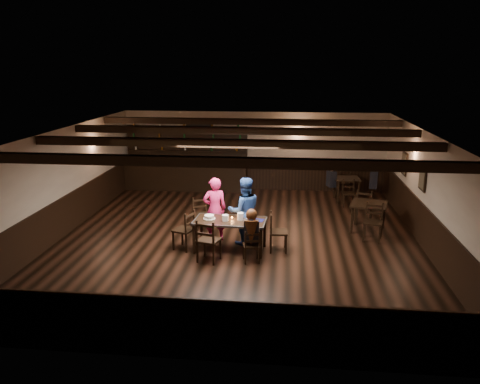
# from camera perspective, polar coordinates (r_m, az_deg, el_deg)

# --- Properties ---
(ground) EXTENTS (10.00, 10.00, 0.00)m
(ground) POSITION_cam_1_polar(r_m,az_deg,el_deg) (11.81, -0.24, -5.81)
(ground) COLOR black
(ground) RESTS_ON ground
(room_shell) EXTENTS (9.02, 10.02, 2.71)m
(room_shell) POSITION_cam_1_polar(r_m,az_deg,el_deg) (11.34, -0.18, 2.52)
(room_shell) COLOR beige
(room_shell) RESTS_ON ground
(dining_table) EXTENTS (1.72, 0.94, 0.75)m
(dining_table) POSITION_cam_1_polar(r_m,az_deg,el_deg) (10.93, -1.23, -3.80)
(dining_table) COLOR black
(dining_table) RESTS_ON ground
(chair_near_left) EXTENTS (0.56, 0.55, 0.99)m
(chair_near_left) POSITION_cam_1_polar(r_m,az_deg,el_deg) (10.33, -4.03, -5.59)
(chair_near_left) COLOR black
(chair_near_left) RESTS_ON ground
(chair_near_right) EXTENTS (0.42, 0.41, 0.77)m
(chair_near_right) POSITION_cam_1_polar(r_m,az_deg,el_deg) (10.33, 1.46, -6.33)
(chair_near_right) COLOR black
(chair_near_right) RESTS_ON ground
(chair_end_left) EXTENTS (0.55, 0.56, 0.95)m
(chair_end_left) POSITION_cam_1_polar(r_m,az_deg,el_deg) (11.09, -6.51, -4.28)
(chair_end_left) COLOR black
(chair_end_left) RESTS_ON ground
(chair_end_right) EXTENTS (0.44, 0.46, 0.93)m
(chair_end_right) POSITION_cam_1_polar(r_m,az_deg,el_deg) (10.98, 4.28, -4.49)
(chair_end_right) COLOR black
(chair_end_right) RESTS_ON ground
(chair_far_pushed) EXTENTS (0.51, 0.50, 0.85)m
(chair_far_pushed) POSITION_cam_1_polar(r_m,az_deg,el_deg) (12.44, -4.84, -2.33)
(chair_far_pushed) COLOR black
(chair_far_pushed) RESTS_ON ground
(woman_pink) EXTENTS (0.68, 0.55, 1.60)m
(woman_pink) POSITION_cam_1_polar(r_m,az_deg,el_deg) (11.55, -3.10, -2.11)
(woman_pink) COLOR #DE2483
(woman_pink) RESTS_ON ground
(man_blue) EXTENTS (0.96, 0.84, 1.66)m
(man_blue) POSITION_cam_1_polar(r_m,az_deg,el_deg) (11.30, 0.54, -2.33)
(man_blue) COLOR navy
(man_blue) RESTS_ON ground
(seated_person) EXTENTS (0.33, 0.49, 0.80)m
(seated_person) POSITION_cam_1_polar(r_m,az_deg,el_deg) (10.24, 1.41, -4.29)
(seated_person) COLOR black
(seated_person) RESTS_ON ground
(cake) EXTENTS (0.28, 0.28, 0.09)m
(cake) POSITION_cam_1_polar(r_m,az_deg,el_deg) (11.00, -3.76, -3.07)
(cake) COLOR white
(cake) RESTS_ON dining_table
(plate_stack_a) EXTENTS (0.15, 0.15, 0.14)m
(plate_stack_a) POSITION_cam_1_polar(r_m,az_deg,el_deg) (10.84, -1.80, -3.16)
(plate_stack_a) COLOR white
(plate_stack_a) RESTS_ON dining_table
(plate_stack_b) EXTENTS (0.15, 0.15, 0.17)m
(plate_stack_b) POSITION_cam_1_polar(r_m,az_deg,el_deg) (10.89, 0.05, -2.98)
(plate_stack_b) COLOR white
(plate_stack_b) RESTS_ON dining_table
(tea_light) EXTENTS (0.05, 0.05, 0.06)m
(tea_light) POSITION_cam_1_polar(r_m,az_deg,el_deg) (10.96, -0.99, -3.20)
(tea_light) COLOR #A5A8AD
(tea_light) RESTS_ON dining_table
(salt_shaker) EXTENTS (0.03, 0.03, 0.08)m
(salt_shaker) POSITION_cam_1_polar(r_m,az_deg,el_deg) (10.75, 0.84, -3.46)
(salt_shaker) COLOR silver
(salt_shaker) RESTS_ON dining_table
(pepper_shaker) EXTENTS (0.04, 0.04, 0.10)m
(pepper_shaker) POSITION_cam_1_polar(r_m,az_deg,el_deg) (10.75, 0.62, -3.42)
(pepper_shaker) COLOR #A5A8AD
(pepper_shaker) RESTS_ON dining_table
(drink_glass) EXTENTS (0.06, 0.06, 0.10)m
(drink_glass) POSITION_cam_1_polar(r_m,az_deg,el_deg) (10.93, 0.18, -3.11)
(drink_glass) COLOR silver
(drink_glass) RESTS_ON dining_table
(menu_red) EXTENTS (0.33, 0.27, 0.00)m
(menu_red) POSITION_cam_1_polar(r_m,az_deg,el_deg) (10.72, 1.36, -3.76)
(menu_red) COLOR maroon
(menu_red) RESTS_ON dining_table
(menu_blue) EXTENTS (0.37, 0.29, 0.00)m
(menu_blue) POSITION_cam_1_polar(r_m,az_deg,el_deg) (10.90, 2.01, -3.43)
(menu_blue) COLOR #0D0F45
(menu_blue) RESTS_ON dining_table
(bar_counter) EXTENTS (4.43, 0.70, 2.20)m
(bar_counter) POSITION_cam_1_polar(r_m,az_deg,el_deg) (16.45, -6.56, 2.82)
(bar_counter) COLOR black
(bar_counter) RESTS_ON ground
(back_table_a) EXTENTS (1.09, 1.09, 0.75)m
(back_table_a) POSITION_cam_1_polar(r_m,az_deg,el_deg) (12.67, 15.44, -1.76)
(back_table_a) COLOR black
(back_table_a) RESTS_ON ground
(back_table_b) EXTENTS (0.83, 0.83, 0.75)m
(back_table_b) POSITION_cam_1_polar(r_m,az_deg,el_deg) (15.33, 12.90, 1.30)
(back_table_b) COLOR black
(back_table_b) RESTS_ON ground
(bg_patron_left) EXTENTS (0.31, 0.40, 0.72)m
(bg_patron_left) POSITION_cam_1_polar(r_m,az_deg,el_deg) (15.20, 11.09, 1.99)
(bg_patron_left) COLOR black
(bg_patron_left) RESTS_ON ground
(bg_patron_right) EXTENTS (0.32, 0.43, 0.81)m
(bg_patron_right) POSITION_cam_1_polar(r_m,az_deg,el_deg) (15.34, 16.03, 1.97)
(bg_patron_right) COLOR black
(bg_patron_right) RESTS_ON ground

